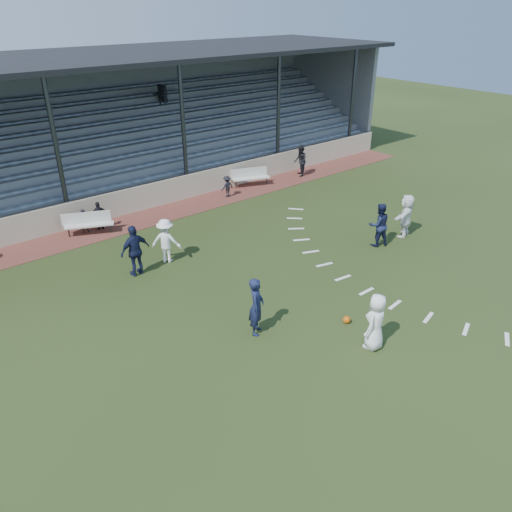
{
  "coord_description": "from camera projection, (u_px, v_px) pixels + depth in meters",
  "views": [
    {
      "loc": [
        -9.3,
        -8.94,
        8.96
      ],
      "look_at": [
        0.0,
        2.5,
        1.3
      ],
      "focal_mm": 35.0,
      "sensor_mm": 36.0,
      "label": 1
    }
  ],
  "objects": [
    {
      "name": "ground",
      "position": [
        307.0,
        322.0,
        15.49
      ],
      "size": [
        90.0,
        90.0,
        0.0
      ],
      "primitive_type": "plane",
      "color": "#263515",
      "rests_on": "ground"
    },
    {
      "name": "cinder_track",
      "position": [
        145.0,
        218.0,
        22.72
      ],
      "size": [
        34.0,
        2.0,
        0.02
      ],
      "primitive_type": "cube",
      "color": "brown",
      "rests_on": "ground"
    },
    {
      "name": "retaining_wall",
      "position": [
        133.0,
        200.0,
        23.17
      ],
      "size": [
        34.0,
        0.18,
        1.2
      ],
      "primitive_type": "cube",
      "color": "beige",
      "rests_on": "ground"
    },
    {
      "name": "bench_left",
      "position": [
        88.0,
        221.0,
        20.97
      ],
      "size": [
        1.99,
        1.26,
        0.95
      ],
      "rotation": [
        0.0,
        0.0,
        -0.43
      ],
      "color": "beige",
      "rests_on": "cinder_track"
    },
    {
      "name": "bench_right",
      "position": [
        250.0,
        175.0,
        26.39
      ],
      "size": [
        2.01,
        1.15,
        0.95
      ],
      "rotation": [
        0.0,
        0.0,
        -0.37
      ],
      "color": "beige",
      "rests_on": "cinder_track"
    },
    {
      "name": "football",
      "position": [
        347.0,
        320.0,
        15.39
      ],
      "size": [
        0.24,
        0.24,
        0.24
      ],
      "primitive_type": "sphere",
      "color": "#C4560B",
      "rests_on": "ground"
    },
    {
      "name": "player_white_lead",
      "position": [
        376.0,
        322.0,
        14.0
      ],
      "size": [
        0.96,
        0.75,
        1.73
      ],
      "primitive_type": "imported",
      "rotation": [
        0.0,
        0.0,
        3.4
      ],
      "color": "white",
      "rests_on": "ground"
    },
    {
      "name": "player_navy_lead",
      "position": [
        256.0,
        306.0,
        14.6
      ],
      "size": [
        0.79,
        0.78,
        1.84
      ],
      "primitive_type": "imported",
      "rotation": [
        0.0,
        0.0,
        0.78
      ],
      "color": "#161C3D",
      "rests_on": "ground"
    },
    {
      "name": "player_navy_mid",
      "position": [
        379.0,
        225.0,
        19.89
      ],
      "size": [
        1.07,
        0.96,
        1.8
      ],
      "primitive_type": "imported",
      "rotation": [
        0.0,
        0.0,
        2.75
      ],
      "color": "#161C3D",
      "rests_on": "ground"
    },
    {
      "name": "player_white_wing",
      "position": [
        166.0,
        241.0,
        18.65
      ],
      "size": [
        1.23,
        1.25,
        1.73
      ],
      "primitive_type": "imported",
      "rotation": [
        0.0,
        0.0,
        2.32
      ],
      "color": "white",
      "rests_on": "ground"
    },
    {
      "name": "player_navy_wing",
      "position": [
        135.0,
        251.0,
        17.72
      ],
      "size": [
        1.16,
        0.54,
        1.92
      ],
      "primitive_type": "imported",
      "rotation": [
        0.0,
        0.0,
        3.21
      ],
      "color": "#161C3D",
      "rests_on": "ground"
    },
    {
      "name": "player_white_back",
      "position": [
        406.0,
        215.0,
        20.72
      ],
      "size": [
        1.77,
        1.07,
        1.82
      ],
      "primitive_type": "imported",
      "rotation": [
        0.0,
        0.0,
        3.48
      ],
      "color": "white",
      "rests_on": "ground"
    },
    {
      "name": "official",
      "position": [
        300.0,
        161.0,
        27.74
      ],
      "size": [
        1.01,
        1.05,
        1.71
      ],
      "primitive_type": "imported",
      "rotation": [
        0.0,
        0.0,
        4.11
      ],
      "color": "black",
      "rests_on": "cinder_track"
    },
    {
      "name": "sub_left_near",
      "position": [
        84.0,
        221.0,
        21.11
      ],
      "size": [
        0.45,
        0.36,
        1.06
      ],
      "primitive_type": "imported",
      "rotation": [
        0.0,
        0.0,
        2.82
      ],
      "color": "black",
      "rests_on": "cinder_track"
    },
    {
      "name": "sub_left_far",
      "position": [
        99.0,
        216.0,
        21.39
      ],
      "size": [
        0.78,
        0.45,
        1.24
      ],
      "primitive_type": "imported",
      "rotation": [
        0.0,
        0.0,
        2.93
      ],
      "color": "black",
      "rests_on": "cinder_track"
    },
    {
      "name": "sub_right",
      "position": [
        227.0,
        186.0,
        24.94
      ],
      "size": [
        0.71,
        0.42,
        1.08
      ],
      "primitive_type": "imported",
      "rotation": [
        0.0,
        0.0,
        3.18
      ],
      "color": "black",
      "rests_on": "cinder_track"
    },
    {
      "name": "grandstand",
      "position": [
        88.0,
        145.0,
        25.68
      ],
      "size": [
        34.6,
        9.0,
        6.61
      ],
      "color": "gray",
      "rests_on": "ground"
    },
    {
      "name": "penalty_arc",
      "position": [
        390.0,
        280.0,
        17.8
      ],
      "size": [
        3.89,
        14.63,
        0.01
      ],
      "color": "white",
      "rests_on": "ground"
    }
  ]
}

